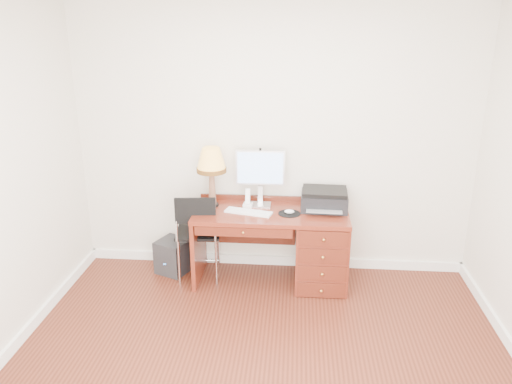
# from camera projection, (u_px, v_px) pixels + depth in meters

# --- Properties ---
(ground) EXTENTS (4.00, 4.00, 0.00)m
(ground) POSITION_uv_depth(u_px,v_px,m) (260.00, 371.00, 3.79)
(ground) COLOR #3F180E
(ground) RESTS_ON ground
(room_shell) EXTENTS (4.00, 4.00, 4.00)m
(room_shell) POSITION_uv_depth(u_px,v_px,m) (265.00, 318.00, 4.36)
(room_shell) COLOR silver
(room_shell) RESTS_ON ground
(desk) EXTENTS (1.50, 0.67, 0.75)m
(desk) POSITION_uv_depth(u_px,v_px,m) (303.00, 244.00, 4.94)
(desk) COLOR maroon
(desk) RESTS_ON ground
(monitor) EXTENTS (0.49, 0.16, 0.56)m
(monitor) POSITION_uv_depth(u_px,v_px,m) (260.00, 171.00, 4.92)
(monitor) COLOR silver
(monitor) RESTS_ON desk
(keyboard) EXTENTS (0.48, 0.24, 0.02)m
(keyboard) POSITION_uv_depth(u_px,v_px,m) (248.00, 212.00, 4.81)
(keyboard) COLOR white
(keyboard) RESTS_ON desk
(mouse_pad) EXTENTS (0.21, 0.21, 0.04)m
(mouse_pad) POSITION_uv_depth(u_px,v_px,m) (289.00, 213.00, 4.79)
(mouse_pad) COLOR black
(mouse_pad) RESTS_ON desk
(printer) EXTENTS (0.46, 0.37, 0.20)m
(printer) POSITION_uv_depth(u_px,v_px,m) (324.00, 199.00, 4.89)
(printer) COLOR black
(printer) RESTS_ON desk
(leg_lamp) EXTENTS (0.29, 0.29, 0.60)m
(leg_lamp) POSITION_uv_depth(u_px,v_px,m) (211.00, 164.00, 4.85)
(leg_lamp) COLOR black
(leg_lamp) RESTS_ON desk
(phone) EXTENTS (0.10, 0.10, 0.19)m
(phone) POSITION_uv_depth(u_px,v_px,m) (248.00, 202.00, 4.95)
(phone) COLOR white
(phone) RESTS_ON desk
(pen_cup) EXTENTS (0.08, 0.08, 0.10)m
(pen_cup) POSITION_uv_depth(u_px,v_px,m) (310.00, 204.00, 4.89)
(pen_cup) COLOR black
(pen_cup) RESTS_ON desk
(chair) EXTENTS (0.48, 0.48, 0.92)m
(chair) POSITION_uv_depth(u_px,v_px,m) (197.00, 228.00, 4.95)
(chair) COLOR black
(chair) RESTS_ON ground
(equipment_box) EXTENTS (0.39, 0.39, 0.35)m
(equipment_box) POSITION_uv_depth(u_px,v_px,m) (174.00, 256.00, 5.22)
(equipment_box) COLOR black
(equipment_box) RESTS_ON ground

